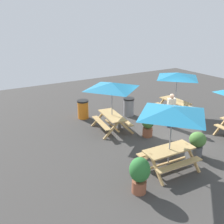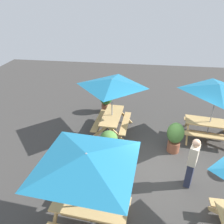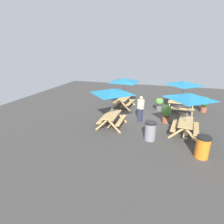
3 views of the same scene
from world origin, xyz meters
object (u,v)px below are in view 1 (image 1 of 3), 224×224
Objects in this scene: picnic_table_0 at (172,116)px; trash_bin_gray at (129,107)px; trash_bin_orange at (83,109)px; person_standing at (171,110)px; picnic_table_1 at (112,89)px; potted_plant_1 at (148,123)px; potted_plant_2 at (140,173)px; potted_plant_0 at (197,142)px; picnic_table_2 at (177,78)px.

picnic_table_0 reaches higher than trash_bin_gray.
person_standing is at bearing 44.09° from trash_bin_orange.
person_standing is (3.22, 3.12, 0.39)m from trash_bin_orange.
person_standing is at bearing 73.73° from picnic_table_1.
potted_plant_1 reaches higher than potted_plant_2.
potted_plant_1 is 1.01× the size of potted_plant_2.
trash_bin_orange reaches higher than potted_plant_0.
potted_plant_2 is at bearing -42.24° from potted_plant_1.
potted_plant_0 is (4.86, -0.20, 0.07)m from trash_bin_gray.
picnic_table_1 is at bearing -56.39° from trash_bin_gray.
picnic_table_0 is at bearing 5.21° from trash_bin_orange.
trash_bin_gray is at bearing 131.01° from picnic_table_1.
potted_plant_1 is at bearing 32.59° from person_standing.
potted_plant_0 is 0.83× the size of potted_plant_1.
trash_bin_orange is at bearing -158.40° from picnic_table_1.
picnic_table_1 is 4.81m from potted_plant_2.
picnic_table_1 is 2.38× the size of trash_bin_orange.
picnic_table_2 is at bearing 146.07° from potted_plant_0.
trash_bin_gray is (-1.06, -2.36, -1.49)m from picnic_table_2.
person_standing is at bearing 157.80° from potted_plant_0.
picnic_table_2 reaches higher than person_standing.
trash_bin_orange is at bearing 170.15° from potted_plant_2.
potted_plant_1 is at bearing 137.76° from potted_plant_2.
trash_bin_gray is 0.84× the size of potted_plant_2.
trash_bin_gray is 2.67m from potted_plant_1.
potted_plant_1 is (-2.40, 1.00, -1.33)m from picnic_table_0.
trash_bin_gray reaches higher than potted_plant_0.
picnic_table_0 is at bearing 68.86° from person_standing.
picnic_table_0 reaches higher than potted_plant_1.
picnic_table_2 is 2.38× the size of trash_bin_orange.
person_standing is at bearing 99.66° from potted_plant_1.
picnic_table_1 is 1.40× the size of person_standing.
potted_plant_1 is at bearing 43.08° from picnic_table_1.
picnic_table_1 is 2.00× the size of potted_plant_2.
person_standing is (1.14, 2.59, -1.10)m from picnic_table_1.
picnic_table_0 is 5.46m from trash_bin_gray.
potted_plant_1 is at bearing -166.91° from potted_plant_0.
picnic_table_1 is at bearing -88.37° from picnic_table_2.
potted_plant_1 is (-2.30, -0.53, 0.10)m from potted_plant_0.
trash_bin_orange is at bearing -112.96° from picnic_table_2.
picnic_table_0 is 6.09m from trash_bin_orange.
trash_bin_orange is 1.01× the size of potted_plant_0.
trash_bin_orange is at bearing -22.98° from person_standing.
potted_plant_1 is at bearing 70.79° from picnic_table_0.
picnic_table_2 is 2.00× the size of potted_plant_2.
picnic_table_2 is 1.40× the size of person_standing.
picnic_table_0 reaches higher than potted_plant_0.
picnic_table_2 is 2.38× the size of trash_bin_gray.
picnic_table_1 is at bearing -0.74° from person_standing.
picnic_table_1 is 3.04m from person_standing.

